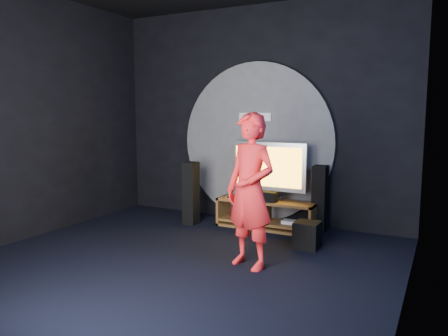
% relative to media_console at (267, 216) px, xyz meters
% --- Properties ---
extents(floor, '(5.00, 5.00, 0.00)m').
position_rel_media_console_xyz_m(floor, '(-0.36, -2.05, -0.19)').
color(floor, black).
rests_on(floor, ground).
extents(back_wall, '(5.00, 0.04, 3.50)m').
position_rel_media_console_xyz_m(back_wall, '(-0.36, 0.45, 1.56)').
color(back_wall, black).
rests_on(back_wall, ground).
extents(left_wall, '(0.04, 5.00, 3.50)m').
position_rel_media_console_xyz_m(left_wall, '(-2.86, -2.05, 1.56)').
color(left_wall, black).
rests_on(left_wall, ground).
extents(right_wall, '(0.04, 5.00, 3.50)m').
position_rel_media_console_xyz_m(right_wall, '(2.14, -2.05, 1.56)').
color(right_wall, black).
rests_on(right_wall, ground).
extents(wall_disc_panel, '(2.60, 0.11, 2.60)m').
position_rel_media_console_xyz_m(wall_disc_panel, '(-0.36, 0.39, 1.11)').
color(wall_disc_panel, '#515156').
rests_on(wall_disc_panel, ground).
extents(media_console, '(1.54, 0.45, 0.45)m').
position_rel_media_console_xyz_m(media_console, '(0.00, 0.00, 0.00)').
color(media_console, brown).
rests_on(media_console, ground).
extents(tv, '(1.21, 0.22, 0.89)m').
position_rel_media_console_xyz_m(tv, '(-0.01, 0.07, 0.74)').
color(tv, '#B6B6BE').
rests_on(tv, media_console).
extents(center_speaker, '(0.40, 0.15, 0.15)m').
position_rel_media_console_xyz_m(center_speaker, '(-0.01, -0.11, 0.33)').
color(center_speaker, black).
rests_on(center_speaker, media_console).
extents(remote, '(0.18, 0.05, 0.02)m').
position_rel_media_console_xyz_m(remote, '(-0.52, -0.12, 0.27)').
color(remote, black).
rests_on(remote, media_console).
extents(tower_speaker_left, '(0.20, 0.22, 1.01)m').
position_rel_media_console_xyz_m(tower_speaker_left, '(-1.19, -0.30, 0.31)').
color(tower_speaker_left, black).
rests_on(tower_speaker_left, ground).
extents(tower_speaker_right, '(0.20, 0.22, 1.01)m').
position_rel_media_console_xyz_m(tower_speaker_right, '(0.77, 0.20, 0.31)').
color(tower_speaker_right, black).
rests_on(tower_speaker_right, ground).
extents(subwoofer, '(0.32, 0.32, 0.35)m').
position_rel_media_console_xyz_m(subwoofer, '(0.84, -0.67, -0.02)').
color(subwoofer, black).
rests_on(subwoofer, ground).
extents(player, '(0.76, 0.61, 1.80)m').
position_rel_media_console_xyz_m(player, '(0.44, -1.66, 0.71)').
color(player, red).
rests_on(player, ground).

